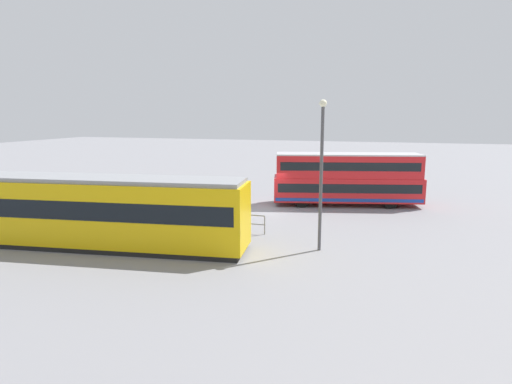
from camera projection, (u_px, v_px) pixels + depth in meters
name	position (u px, v px, depth m)	size (l,w,h in m)	color
ground_plane	(266.00, 209.00, 29.93)	(160.00, 160.00, 0.00)	gray
double_decker_bus	(347.00, 179.00, 30.91)	(10.87, 4.87, 3.80)	red
tram_yellow	(107.00, 211.00, 21.00)	(14.25, 4.37, 3.55)	#E5B70C
pedestrian_near_railing	(168.00, 211.00, 25.21)	(0.36, 0.34, 1.60)	#33384C
pedestrian_crossing	(197.00, 221.00, 22.73)	(0.45, 0.45, 1.65)	black
pedestrian_railing	(196.00, 216.00, 24.68)	(8.41, 0.23, 1.08)	gray
info_sign	(100.00, 196.00, 25.54)	(1.14, 0.16, 2.48)	slate
street_lamp	(321.00, 165.00, 20.08)	(0.36, 0.36, 7.25)	#4C4C51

